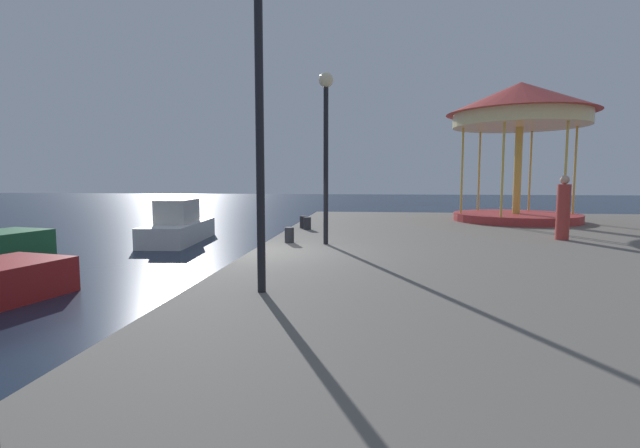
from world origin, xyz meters
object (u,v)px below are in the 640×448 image
at_px(bollard_south, 289,235).
at_px(bollard_north, 307,223).
at_px(carousel, 520,118).
at_px(lamp_post_far_end, 326,128).
at_px(lamp_post_mid_promenade, 259,67).
at_px(motorboat_white, 178,226).
at_px(person_mid_promenade, 563,210).
at_px(bollard_center, 303,222).

xyz_separation_m(bollard_south, bollard_north, (0.03, 3.09, 0.00)).
distance_m(carousel, bollard_north, 9.25).
distance_m(carousel, lamp_post_far_end, 9.73).
bearing_deg(lamp_post_far_end, lamp_post_mid_promenade, -94.98).
bearing_deg(motorboat_white, lamp_post_mid_promenade, -60.83).
bearing_deg(carousel, lamp_post_mid_promenade, -120.58).
bearing_deg(carousel, bollard_south, -137.90).
bearing_deg(person_mid_promenade, bollard_south, -168.92).
bearing_deg(carousel, lamp_post_far_end, -133.46).
height_order(lamp_post_far_end, bollard_center, lamp_post_far_end).
bearing_deg(lamp_post_far_end, carousel, 46.54).
height_order(lamp_post_mid_promenade, bollard_north, lamp_post_mid_promenade).
distance_m(lamp_post_mid_promenade, bollard_center, 9.15).
bearing_deg(bollard_north, person_mid_promenade, -13.17).
xyz_separation_m(lamp_post_mid_promenade, bollard_center, (-0.69, 8.61, -3.00)).
bearing_deg(bollard_south, lamp_post_far_end, -8.72).
bearing_deg(bollard_north, lamp_post_mid_promenade, -86.55).
bearing_deg(person_mid_promenade, motorboat_white, 162.57).
xyz_separation_m(motorboat_white, bollard_north, (5.34, -2.25, 0.40)).
distance_m(lamp_post_far_end, bollard_north, 4.31).
bearing_deg(bollard_south, person_mid_promenade, 11.08).
distance_m(motorboat_white, lamp_post_far_end, 8.88).
relative_size(bollard_south, bollard_center, 1.00).
xyz_separation_m(carousel, lamp_post_far_end, (-6.65, -7.02, -1.02)).
distance_m(bollard_south, person_mid_promenade, 7.36).
xyz_separation_m(lamp_post_mid_promenade, lamp_post_far_end, (0.43, 4.97, -0.31)).
xyz_separation_m(carousel, person_mid_promenade, (-0.41, -5.47, -3.10)).
height_order(carousel, person_mid_promenade, carousel).
bearing_deg(bollard_south, bollard_north, 89.49).
xyz_separation_m(carousel, lamp_post_mid_promenade, (-7.09, -11.99, -0.71)).
xyz_separation_m(lamp_post_mid_promenade, bollard_north, (-0.49, 8.20, -3.00)).
relative_size(carousel, person_mid_promenade, 3.14).
distance_m(bollard_center, bollard_north, 0.45).
bearing_deg(lamp_post_mid_promenade, bollard_center, 94.56).
bearing_deg(bollard_north, motorboat_white, 157.16).
bearing_deg(lamp_post_mid_promenade, person_mid_promenade, 44.35).
height_order(lamp_post_mid_promenade, bollard_center, lamp_post_mid_promenade).
xyz_separation_m(motorboat_white, person_mid_promenade, (12.51, -3.93, 1.01)).
relative_size(lamp_post_mid_promenade, bollard_center, 11.85).
distance_m(lamp_post_far_end, bollard_south, 2.86).
bearing_deg(person_mid_promenade, lamp_post_far_end, -166.00).
bearing_deg(bollard_center, bollard_south, -87.30).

